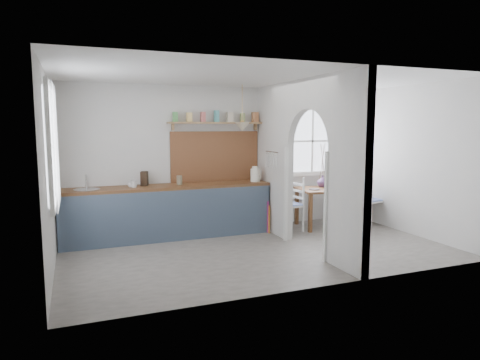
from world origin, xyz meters
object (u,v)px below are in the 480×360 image
object	(u,v)px
dining_table	(329,207)
chair_left	(287,204)
kettle	(255,174)
chair_right	(370,199)
vase	(323,181)

from	to	relation	value
dining_table	chair_left	size ratio (longest dim) A/B	1.19
dining_table	kettle	size ratio (longest dim) A/B	4.27
dining_table	chair_right	xyz separation A→B (m)	(0.87, -0.07, 0.11)
chair_right	vase	bearing A→B (deg)	60.12
chair_left	vase	bearing A→B (deg)	98.86
chair_left	chair_right	size ratio (longest dim) A/B	1.04
dining_table	chair_left	bearing A→B (deg)	-172.04
chair_left	vase	size ratio (longest dim) A/B	4.52
chair_right	kettle	bearing A→B (deg)	70.67
dining_table	chair_left	distance (m)	0.91
kettle	vase	distance (m)	1.42
chair_left	chair_right	distance (m)	1.77
chair_left	kettle	bearing A→B (deg)	-122.08
dining_table	vase	xyz separation A→B (m)	(-0.02, 0.23, 0.48)
chair_left	kettle	size ratio (longest dim) A/B	3.60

